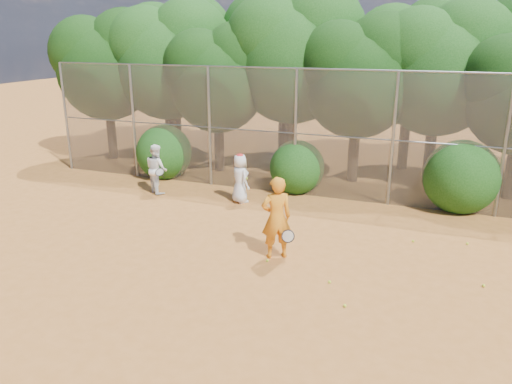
% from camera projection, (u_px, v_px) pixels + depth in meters
% --- Properties ---
extents(ground, '(80.00, 80.00, 0.00)m').
position_uv_depth(ground, '(258.00, 279.00, 10.66)').
color(ground, '#A96126').
rests_on(ground, ground).
extents(fence_back, '(20.05, 0.09, 4.03)m').
position_uv_depth(fence_back, '(323.00, 134.00, 15.42)').
color(fence_back, gray).
rests_on(fence_back, ground).
extents(tree_0, '(4.38, 3.81, 6.00)m').
position_uv_depth(tree_0, '(107.00, 62.00, 19.82)').
color(tree_0, black).
rests_on(tree_0, ground).
extents(tree_1, '(4.64, 4.03, 6.35)m').
position_uv_depth(tree_1, '(168.00, 56.00, 19.35)').
color(tree_1, black).
rests_on(tree_1, ground).
extents(tree_2, '(3.99, 3.47, 5.47)m').
position_uv_depth(tree_2, '(219.00, 75.00, 18.05)').
color(tree_2, black).
rests_on(tree_2, ground).
extents(tree_3, '(4.89, 4.26, 6.70)m').
position_uv_depth(tree_3, '(294.00, 51.00, 17.86)').
color(tree_3, black).
rests_on(tree_3, ground).
extents(tree_4, '(4.19, 3.64, 5.73)m').
position_uv_depth(tree_4, '(360.00, 73.00, 16.67)').
color(tree_4, black).
rests_on(tree_4, ground).
extents(tree_5, '(4.51, 3.92, 6.17)m').
position_uv_depth(tree_5, '(441.00, 64.00, 16.45)').
color(tree_5, black).
rests_on(tree_5, ground).
extents(tree_9, '(4.83, 4.20, 6.62)m').
position_uv_depth(tree_9, '(175.00, 50.00, 21.68)').
color(tree_9, black).
rests_on(tree_9, ground).
extents(tree_10, '(5.15, 4.48, 7.06)m').
position_uv_depth(tree_10, '(286.00, 43.00, 20.08)').
color(tree_10, black).
rests_on(tree_10, ground).
extents(tree_11, '(4.64, 4.03, 6.35)m').
position_uv_depth(tree_11, '(413.00, 58.00, 18.18)').
color(tree_11, black).
rests_on(tree_11, ground).
extents(bush_0, '(2.00, 2.00, 2.00)m').
position_uv_depth(bush_0, '(164.00, 150.00, 18.00)').
color(bush_0, '#144210').
rests_on(bush_0, ground).
extents(bush_1, '(1.80, 1.80, 1.80)m').
position_uv_depth(bush_1, '(297.00, 165.00, 16.34)').
color(bush_1, '#144210').
rests_on(bush_1, ground).
extents(bush_2, '(2.20, 2.20, 2.20)m').
position_uv_depth(bush_2, '(462.00, 174.00, 14.59)').
color(bush_2, '#144210').
rests_on(bush_2, ground).
extents(player_yellow, '(0.94, 0.78, 1.95)m').
position_uv_depth(player_yellow, '(276.00, 218.00, 11.44)').
color(player_yellow, orange).
rests_on(player_yellow, ground).
extents(player_teen, '(0.88, 0.83, 1.55)m').
position_uv_depth(player_teen, '(240.00, 178.00, 15.31)').
color(player_teen, silver).
rests_on(player_teen, ground).
extents(player_white, '(0.99, 0.95, 1.61)m').
position_uv_depth(player_white, '(157.00, 169.00, 16.23)').
color(player_white, white).
rests_on(player_white, ground).
extents(ball_0, '(0.07, 0.07, 0.07)m').
position_uv_depth(ball_0, '(330.00, 282.00, 10.48)').
color(ball_0, '#BAD126').
rests_on(ball_0, ground).
extents(ball_1, '(0.07, 0.07, 0.07)m').
position_uv_depth(ball_1, '(467.00, 243.00, 12.39)').
color(ball_1, '#BAD126').
rests_on(ball_1, ground).
extents(ball_2, '(0.07, 0.07, 0.07)m').
position_uv_depth(ball_2, '(345.00, 306.00, 9.56)').
color(ball_2, '#BAD126').
rests_on(ball_2, ground).
extents(ball_3, '(0.07, 0.07, 0.07)m').
position_uv_depth(ball_3, '(484.00, 286.00, 10.32)').
color(ball_3, '#BAD126').
rests_on(ball_3, ground).
extents(ball_4, '(0.07, 0.07, 0.07)m').
position_uv_depth(ball_4, '(267.00, 261.00, 11.46)').
color(ball_4, '#BAD126').
rests_on(ball_4, ground).
extents(ball_5, '(0.07, 0.07, 0.07)m').
position_uv_depth(ball_5, '(413.00, 241.00, 12.53)').
color(ball_5, '#BAD126').
rests_on(ball_5, ground).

